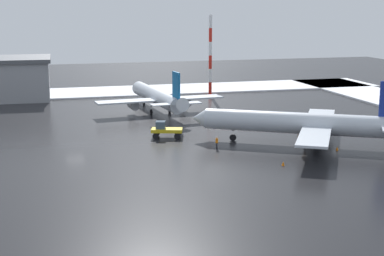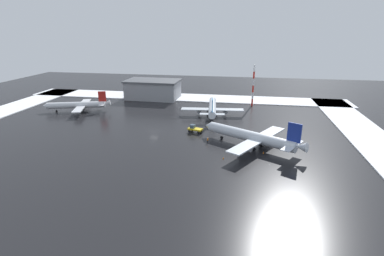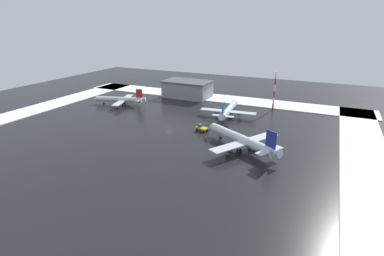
{
  "view_description": "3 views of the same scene",
  "coord_description": "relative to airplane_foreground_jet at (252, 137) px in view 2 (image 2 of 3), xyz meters",
  "views": [
    {
      "loc": [
        5.02,
        83.22,
        19.42
      ],
      "look_at": [
        -16.02,
        4.96,
        2.51
      ],
      "focal_mm": 55.0,
      "sensor_mm": 36.0,
      "label": 1
    },
    {
      "loc": [
        -28.35,
        89.05,
        31.92
      ],
      "look_at": [
        -13.65,
        5.27,
        3.49
      ],
      "focal_mm": 28.0,
      "sensor_mm": 36.0,
      "label": 2
    },
    {
      "loc": [
        -54.27,
        95.23,
        38.41
      ],
      "look_at": [
        -12.66,
        5.81,
        3.13
      ],
      "focal_mm": 28.0,
      "sensor_mm": 36.0,
      "label": 3
    }
  ],
  "objects": [
    {
      "name": "airplane_foreground_jet",
      "position": [
        0.0,
        0.0,
        0.0
      ],
      "size": [
        28.85,
        24.68,
        9.47
      ],
      "rotation": [
        0.0,
        0.0,
        5.76
      ],
      "color": "silver",
      "rests_on": "ground_plane"
    },
    {
      "name": "pushback_tug",
      "position": [
        17.91,
        -9.69,
        -1.84
      ],
      "size": [
        5.04,
        3.45,
        2.5
      ],
      "rotation": [
        0.0,
        0.0,
        5.99
      ],
      "color": "gold",
      "rests_on": "ground_plane"
    },
    {
      "name": "antenna_mast",
      "position": [
        -0.86,
        -48.66,
        5.67
      ],
      "size": [
        0.7,
        0.7,
        17.59
      ],
      "color": "red",
      "rests_on": "ground_plane"
    },
    {
      "name": "traffic_cone_near_nose",
      "position": [
        7.2,
        9.43,
        -2.85
      ],
      "size": [
        0.36,
        0.36,
        0.55
      ],
      "primitive_type": "cone",
      "color": "orange",
      "rests_on": "ground_plane"
    },
    {
      "name": "ground_crew_mid_apron",
      "position": [
        12.55,
        -0.98,
        -2.16
      ],
      "size": [
        0.36,
        0.36,
        1.71
      ],
      "rotation": [
        0.0,
        0.0,
        5.77
      ],
      "color": "black",
      "rests_on": "ground_plane"
    },
    {
      "name": "cargo_hangar",
      "position": [
        45.4,
        -54.82,
        1.31
      ],
      "size": [
        25.47,
        15.8,
        8.8
      ],
      "rotation": [
        0.0,
        0.0,
        -0.03
      ],
      "color": "gray",
      "rests_on": "ground_plane"
    },
    {
      "name": "traffic_cone_mid_line",
      "position": [
        -3.16,
        4.03,
        -2.85
      ],
      "size": [
        0.36,
        0.36,
        0.55
      ],
      "primitive_type": "cone",
      "color": "orange",
      "rests_on": "ground_plane"
    },
    {
      "name": "airplane_far_rear",
      "position": [
        14.54,
        -31.44,
        -0.3
      ],
      "size": [
        23.94,
        28.8,
        8.55
      ],
      "rotation": [
        0.0,
        0.0,
        4.81
      ],
      "color": "silver",
      "rests_on": "ground_plane"
    },
    {
      "name": "ground_crew_near_tug",
      "position": [
        0.52,
        1.57,
        -2.16
      ],
      "size": [
        0.36,
        0.36,
        1.71
      ],
      "rotation": [
        0.0,
        0.0,
        5.89
      ],
      "color": "black",
      "rests_on": "ground_plane"
    },
    {
      "name": "snow_bank_left",
      "position": [
        -35.68,
        -8.89,
        -2.97
      ],
      "size": [
        14.0,
        116.0,
        0.33
      ],
      "primitive_type": "cube",
      "color": "white",
      "rests_on": "ground_plane"
    },
    {
      "name": "snow_bank_far",
      "position": [
        31.32,
        -58.89,
        -2.97
      ],
      "size": [
        152.0,
        16.0,
        0.33
      ],
      "primitive_type": "cube",
      "color": "white",
      "rests_on": "ground_plane"
    },
    {
      "name": "airplane_parked_starboard",
      "position": [
        68.41,
        -27.04,
        -0.52
      ],
      "size": [
        25.97,
        21.88,
        7.9
      ],
      "rotation": [
        0.0,
        0.0,
        0.3
      ],
      "color": "silver",
      "rests_on": "ground_plane"
    },
    {
      "name": "ground_plane",
      "position": [
        31.32,
        -8.89,
        -3.13
      ],
      "size": [
        240.0,
        240.0,
        0.0
      ],
      "primitive_type": "plane",
      "color": "black"
    },
    {
      "name": "ground_crew_beside_wing",
      "position": [
        -3.84,
        -9.73,
        -2.16
      ],
      "size": [
        0.36,
        0.36,
        1.71
      ],
      "rotation": [
        0.0,
        0.0,
        0.28
      ],
      "color": "black",
      "rests_on": "ground_plane"
    }
  ]
}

